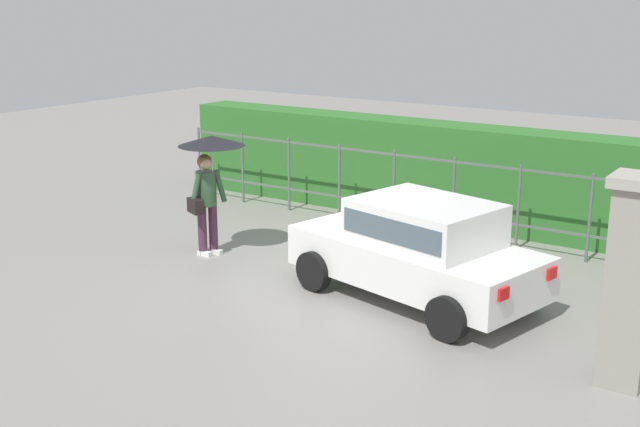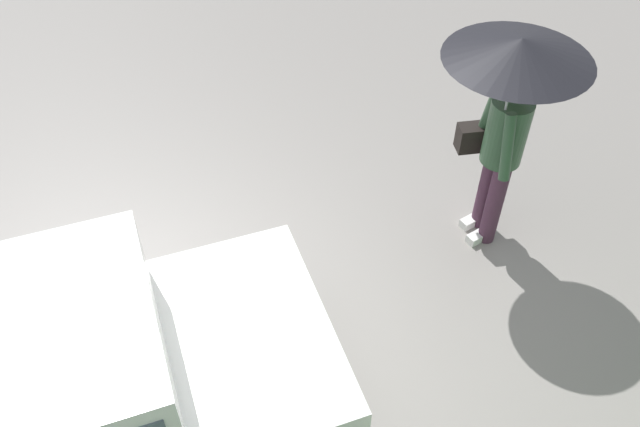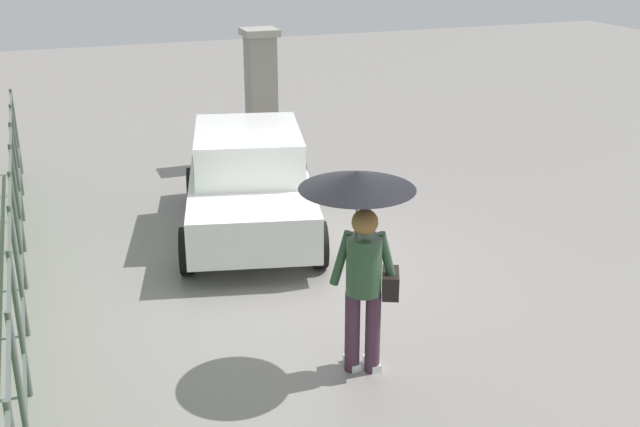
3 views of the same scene
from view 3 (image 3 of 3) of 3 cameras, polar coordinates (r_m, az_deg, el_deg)
name	(u,v)px [view 3 (image 3 of 3)]	position (r m, az deg, el deg)	size (l,w,h in m)	color
ground_plane	(299,283)	(9.71, -1.58, -5.06)	(40.00, 40.00, 0.00)	gray
car	(249,178)	(11.02, -5.19, 2.61)	(3.98, 2.53, 1.48)	white
pedestrian	(361,224)	(7.34, 3.01, -0.76)	(1.10, 1.10, 2.05)	#47283D
gate_pillar	(261,96)	(14.09, -4.30, 8.53)	(0.60, 0.60, 2.42)	gray
fence_section	(18,245)	(9.33, -21.18, -2.12)	(10.92, 0.05, 1.50)	#59605B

